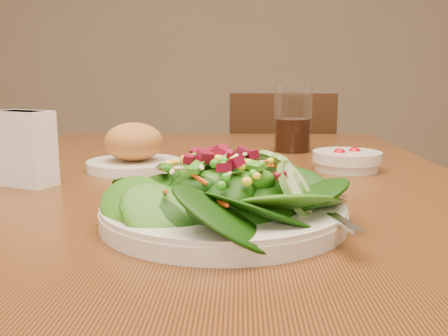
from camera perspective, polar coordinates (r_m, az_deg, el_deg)
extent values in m
cube|color=brown|center=(0.80, -2.83, -3.18)|extent=(0.90, 1.40, 0.04)
cylinder|color=black|center=(1.59, -15.12, -10.67)|extent=(0.07, 0.07, 0.71)
cylinder|color=black|center=(1.56, 14.06, -11.07)|extent=(0.07, 0.07, 0.71)
cube|color=black|center=(2.04, 6.31, -4.17)|extent=(0.41, 0.41, 0.04)
cylinder|color=black|center=(2.27, 10.40, -8.31)|extent=(0.04, 0.04, 0.39)
cylinder|color=black|center=(2.26, 1.72, -8.23)|extent=(0.04, 0.04, 0.39)
cylinder|color=black|center=(1.96, 11.42, -11.50)|extent=(0.04, 0.04, 0.39)
cylinder|color=black|center=(1.95, 1.23, -11.44)|extent=(0.04, 0.04, 0.39)
cube|color=black|center=(1.81, 6.65, 1.57)|extent=(0.38, 0.04, 0.43)
cylinder|color=silver|center=(0.59, -0.07, -5.36)|extent=(0.29, 0.29, 0.02)
ellipsoid|color=black|center=(0.58, -0.07, -2.45)|extent=(0.19, 0.19, 0.04)
cube|color=silver|center=(0.56, 12.32, -4.90)|extent=(0.05, 0.18, 0.01)
cylinder|color=silver|center=(0.93, -10.20, 0.33)|extent=(0.17, 0.17, 0.02)
ellipsoid|color=#A86B3C|center=(0.92, -10.28, 3.00)|extent=(0.11, 0.11, 0.07)
cylinder|color=silver|center=(0.93, 13.85, 0.83)|extent=(0.12, 0.12, 0.04)
sphere|color=#BB0007|center=(0.94, 14.70, 1.54)|extent=(0.02, 0.02, 0.02)
sphere|color=#BB0007|center=(0.92, 13.05, 1.40)|extent=(0.02, 0.02, 0.02)
cylinder|color=silver|center=(1.14, 7.87, 5.60)|extent=(0.08, 0.08, 0.15)
cylinder|color=black|center=(1.14, 7.82, 3.75)|extent=(0.08, 0.08, 0.07)
cube|color=white|center=(0.83, -21.81, 2.09)|extent=(0.10, 0.08, 0.12)
cube|color=white|center=(0.83, -21.86, 2.70)|extent=(0.09, 0.07, 0.10)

